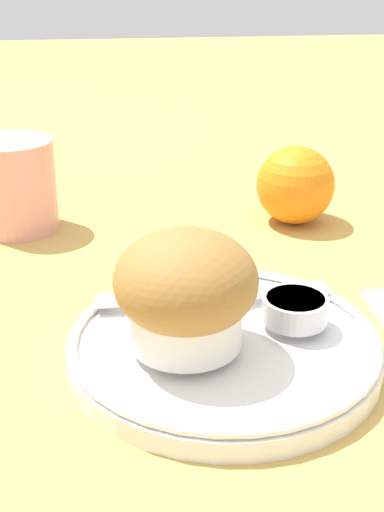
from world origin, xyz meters
name	(u,v)px	position (x,y,z in m)	size (l,w,h in m)	color
ground_plane	(219,342)	(0.00, 0.00, 0.00)	(3.00, 3.00, 0.00)	tan
plate	(217,347)	(0.00, -0.02, 0.01)	(0.21, 0.21, 0.02)	white
muffin	(186,291)	(-0.03, -0.03, 0.06)	(0.09, 0.09, 0.08)	silver
cream_ramekin	(295,308)	(0.05, -0.01, 0.03)	(0.04, 0.04, 0.02)	silver
berry_pair	(228,288)	(0.01, 0.03, 0.03)	(0.03, 0.01, 0.01)	#4C194C
butter_knife	(207,295)	(0.00, 0.03, 0.02)	(0.17, 0.02, 0.00)	silver
orange_fruit	(295,185)	(0.10, 0.21, 0.04)	(0.07, 0.07, 0.07)	orange
juice_glass	(15,185)	(-0.16, 0.23, 0.04)	(0.08, 0.08, 0.09)	#E5998C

